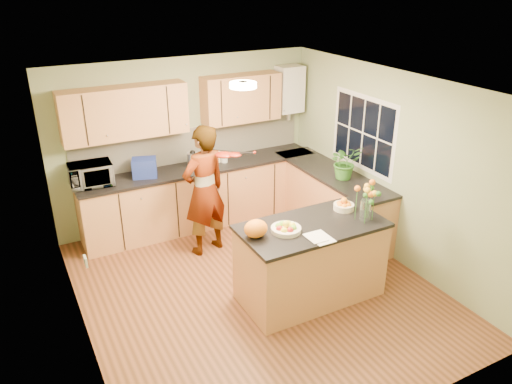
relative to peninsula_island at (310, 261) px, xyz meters
name	(u,v)px	position (x,y,z in m)	size (l,w,h in m)	color
floor	(256,288)	(-0.50, 0.42, -0.48)	(4.50, 4.50, 0.00)	#543018
ceiling	(256,87)	(-0.50, 0.42, 2.02)	(4.00, 4.50, 0.02)	white
wall_back	(186,142)	(-0.50, 2.67, 0.77)	(4.00, 0.02, 2.50)	gray
wall_front	(392,303)	(-0.50, -1.83, 0.77)	(4.00, 0.02, 2.50)	gray
wall_left	(73,237)	(-2.50, 0.42, 0.77)	(0.02, 4.50, 2.50)	gray
wall_right	(391,167)	(1.50, 0.42, 0.77)	(0.02, 4.50, 2.50)	gray
back_counter	(202,195)	(-0.40, 2.37, -0.01)	(3.64, 0.62, 0.94)	#C17C4D
right_counter	(330,201)	(1.20, 1.27, -0.01)	(0.62, 2.24, 0.94)	#C17C4D
splashback	(193,144)	(-0.40, 2.65, 0.72)	(3.60, 0.02, 0.52)	beige
upper_cabinets	(176,106)	(-0.68, 2.50, 1.37)	(3.20, 0.34, 0.70)	#C17C4D
boiler	(289,89)	(1.20, 2.51, 1.41)	(0.40, 0.30, 0.86)	silver
window_right	(363,133)	(1.49, 1.02, 1.07)	(0.01, 1.30, 1.05)	silver
light_switch	(86,261)	(-2.49, -0.18, 0.82)	(0.02, 0.09, 0.09)	silver
ceiling_lamp	(243,85)	(-0.50, 0.72, 1.98)	(0.30, 0.30, 0.07)	#FFEABF
peninsula_island	(310,261)	(0.00, 0.00, 0.00)	(1.68, 0.86, 0.96)	#C17C4D
fruit_dish	(286,228)	(-0.35, 0.00, 0.53)	(0.33, 0.33, 0.12)	beige
orange_bowl	(344,205)	(0.55, 0.15, 0.54)	(0.25, 0.25, 0.14)	beige
flower_vase	(367,192)	(0.60, -0.18, 0.83)	(0.29, 0.29, 0.53)	silver
orange_bag	(256,229)	(-0.70, 0.05, 0.58)	(0.26, 0.22, 0.20)	orange
papers	(320,237)	(-0.10, -0.30, 0.49)	(0.22, 0.30, 0.01)	white
violinist	(204,191)	(-0.67, 1.57, 0.42)	(0.66, 0.43, 1.82)	tan
violin	(224,155)	(-0.47, 1.35, 0.97)	(0.54, 0.21, 0.11)	#530F05
microwave	(91,175)	(-1.97, 2.39, 0.61)	(0.56, 0.38, 0.31)	silver
blue_box	(144,168)	(-1.24, 2.36, 0.59)	(0.33, 0.24, 0.27)	navy
kettle	(193,160)	(-0.52, 2.35, 0.59)	(0.17, 0.17, 0.32)	silver
jar_cream	(217,157)	(-0.10, 2.42, 0.54)	(0.10, 0.10, 0.16)	beige
jar_white	(224,157)	(-0.02, 2.36, 0.53)	(0.10, 0.10, 0.15)	silver
potted_plant	(345,162)	(1.20, 0.99, 0.70)	(0.44, 0.38, 0.48)	#367627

